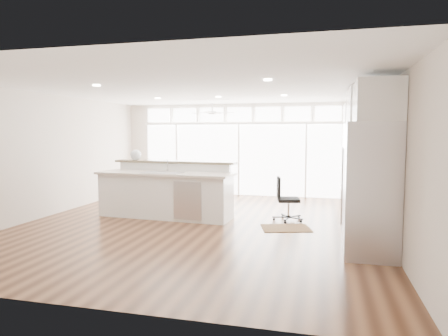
# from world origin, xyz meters

# --- Properties ---
(floor) EXTENTS (7.00, 8.00, 0.02)m
(floor) POSITION_xyz_m (0.00, 0.00, -0.01)
(floor) COLOR #402313
(floor) RESTS_ON ground
(ceiling) EXTENTS (7.00, 8.00, 0.02)m
(ceiling) POSITION_xyz_m (0.00, 0.00, 2.70)
(ceiling) COLOR white
(ceiling) RESTS_ON wall_back
(wall_back) EXTENTS (7.00, 0.04, 2.70)m
(wall_back) POSITION_xyz_m (0.00, 4.00, 1.35)
(wall_back) COLOR beige
(wall_back) RESTS_ON floor
(wall_front) EXTENTS (7.00, 0.04, 2.70)m
(wall_front) POSITION_xyz_m (0.00, -4.00, 1.35)
(wall_front) COLOR beige
(wall_front) RESTS_ON floor
(wall_left) EXTENTS (0.04, 8.00, 2.70)m
(wall_left) POSITION_xyz_m (-3.50, 0.00, 1.35)
(wall_left) COLOR beige
(wall_left) RESTS_ON floor
(wall_right) EXTENTS (0.04, 8.00, 2.70)m
(wall_right) POSITION_xyz_m (3.50, 0.00, 1.35)
(wall_right) COLOR beige
(wall_right) RESTS_ON floor
(glass_wall) EXTENTS (5.80, 0.06, 2.08)m
(glass_wall) POSITION_xyz_m (0.00, 3.94, 1.05)
(glass_wall) COLOR white
(glass_wall) RESTS_ON wall_back
(transom_row) EXTENTS (5.90, 0.06, 0.40)m
(transom_row) POSITION_xyz_m (0.00, 3.94, 2.38)
(transom_row) COLOR white
(transom_row) RESTS_ON wall_back
(desk_window) EXTENTS (0.04, 0.85, 0.85)m
(desk_window) POSITION_xyz_m (3.46, 0.30, 1.55)
(desk_window) COLOR white
(desk_window) RESTS_ON wall_right
(ceiling_fan) EXTENTS (1.16, 1.16, 0.32)m
(ceiling_fan) POSITION_xyz_m (-0.50, 2.80, 2.48)
(ceiling_fan) COLOR white
(ceiling_fan) RESTS_ON ceiling
(recessed_lights) EXTENTS (3.40, 3.00, 0.02)m
(recessed_lights) POSITION_xyz_m (0.00, 0.20, 2.68)
(recessed_lights) COLOR white
(recessed_lights) RESTS_ON ceiling
(oven_cabinet) EXTENTS (0.64, 1.20, 2.50)m
(oven_cabinet) POSITION_xyz_m (3.17, 1.80, 1.25)
(oven_cabinet) COLOR white
(oven_cabinet) RESTS_ON floor
(desk_nook) EXTENTS (0.72, 1.30, 0.76)m
(desk_nook) POSITION_xyz_m (3.13, 0.30, 0.38)
(desk_nook) COLOR white
(desk_nook) RESTS_ON floor
(upper_cabinets) EXTENTS (0.64, 1.30, 0.64)m
(upper_cabinets) POSITION_xyz_m (3.17, 0.30, 2.35)
(upper_cabinets) COLOR white
(upper_cabinets) RESTS_ON wall_right
(refrigerator) EXTENTS (0.76, 0.90, 2.00)m
(refrigerator) POSITION_xyz_m (3.11, -1.35, 1.00)
(refrigerator) COLOR silver
(refrigerator) RESTS_ON floor
(fridge_cabinet) EXTENTS (0.64, 0.90, 0.60)m
(fridge_cabinet) POSITION_xyz_m (3.17, -1.35, 2.30)
(fridge_cabinet) COLOR white
(fridge_cabinet) RESTS_ON wall_right
(framed_photos) EXTENTS (0.06, 0.22, 0.80)m
(framed_photos) POSITION_xyz_m (3.46, 0.92, 1.40)
(framed_photos) COLOR black
(framed_photos) RESTS_ON wall_right
(kitchen_island) EXTENTS (3.11, 1.35, 1.21)m
(kitchen_island) POSITION_xyz_m (-0.92, 0.48, 0.60)
(kitchen_island) COLOR white
(kitchen_island) RESTS_ON floor
(rug) EXTENTS (1.06, 0.88, 0.01)m
(rug) POSITION_xyz_m (1.74, 0.07, 0.01)
(rug) COLOR #3D2613
(rug) RESTS_ON floor
(office_chair) EXTENTS (0.55, 0.52, 0.91)m
(office_chair) POSITION_xyz_m (1.73, 0.77, 0.46)
(office_chair) COLOR black
(office_chair) RESTS_ON floor
(fishbowl) EXTENTS (0.27, 0.27, 0.25)m
(fishbowl) POSITION_xyz_m (-1.84, 0.94, 1.33)
(fishbowl) COLOR white
(fishbowl) RESTS_ON kitchen_island
(monitor) EXTENTS (0.13, 0.45, 0.37)m
(monitor) POSITION_xyz_m (3.05, 0.30, 0.95)
(monitor) COLOR black
(monitor) RESTS_ON desk_nook
(keyboard) EXTENTS (0.18, 0.36, 0.02)m
(keyboard) POSITION_xyz_m (2.88, 0.30, 0.77)
(keyboard) COLOR silver
(keyboard) RESTS_ON desk_nook
(potted_plant) EXTENTS (0.30, 0.33, 0.23)m
(potted_plant) POSITION_xyz_m (3.17, 1.80, 2.61)
(potted_plant) COLOR #284F21
(potted_plant) RESTS_ON oven_cabinet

